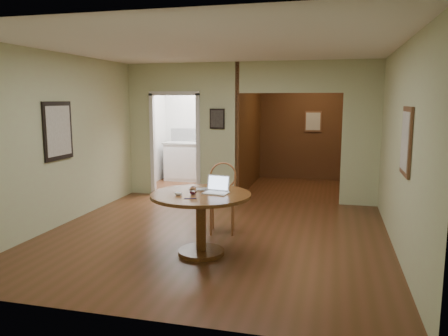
% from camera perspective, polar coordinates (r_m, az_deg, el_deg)
% --- Properties ---
extents(floor, '(5.00, 5.00, 0.00)m').
position_cam_1_polar(floor, '(6.45, -1.48, -8.94)').
color(floor, '#4D2C16').
rests_on(floor, ground).
extents(room_shell, '(5.20, 7.50, 5.00)m').
position_cam_1_polar(room_shell, '(9.28, 0.89, 4.67)').
color(room_shell, white).
rests_on(room_shell, ground).
extents(dining_table, '(1.28, 1.28, 0.80)m').
position_cam_1_polar(dining_table, '(5.59, -3.04, -5.42)').
color(dining_table, brown).
rests_on(dining_table, ground).
extents(chair, '(0.51, 0.51, 1.04)m').
position_cam_1_polar(chair, '(6.56, -0.17, -3.37)').
color(chair, '#B06F3E').
rests_on(chair, ground).
extents(open_laptop, '(0.33, 0.30, 0.21)m').
position_cam_1_polar(open_laptop, '(5.58, -0.91, -2.62)').
color(open_laptop, white).
rests_on(open_laptop, dining_table).
extents(closed_laptop, '(0.38, 0.33, 0.03)m').
position_cam_1_polar(closed_laptop, '(5.69, -2.73, -2.89)').
color(closed_laptop, '#A6A6AA').
rests_on(closed_laptop, dining_table).
extents(mouse, '(0.10, 0.06, 0.04)m').
position_cam_1_polar(mouse, '(5.46, -5.97, -3.35)').
color(mouse, white).
rests_on(mouse, dining_table).
extents(wine_glass, '(0.10, 0.10, 0.11)m').
position_cam_1_polar(wine_glass, '(5.48, -4.07, -2.93)').
color(wine_glass, white).
rests_on(wine_glass, dining_table).
extents(pen, '(0.14, 0.06, 0.01)m').
position_cam_1_polar(pen, '(5.26, -4.43, -3.99)').
color(pen, '#0B0F53').
rests_on(pen, dining_table).
extents(kitchen_cabinet, '(2.06, 0.60, 0.94)m').
position_cam_1_polar(kitchen_cabinet, '(10.65, -2.37, 0.81)').
color(kitchen_cabinet, white).
rests_on(kitchen_cabinet, ground).
extents(grocery_bag, '(0.28, 0.24, 0.27)m').
position_cam_1_polar(grocery_bag, '(10.45, 0.21, 3.98)').
color(grocery_bag, tan).
rests_on(grocery_bag, kitchen_cabinet).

